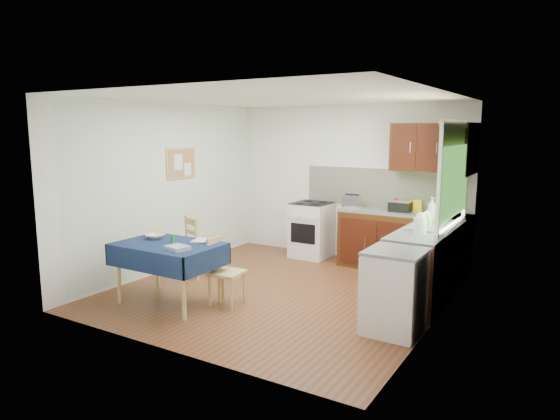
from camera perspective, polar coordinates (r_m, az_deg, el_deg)
The scene contains 33 objects.
floor at distance 6.67m, azimuth 0.19°, elevation -9.22°, with size 4.20×4.20×0.00m, color #502D15.
ceiling at distance 6.34m, azimuth 0.21°, elevation 12.74°, with size 4.00×4.20×0.02m, color white.
wall_back at distance 8.25m, azimuth 7.74°, elevation 3.15°, with size 4.00×0.02×2.50m, color white.
wall_front at distance 4.74m, azimuth -13.00°, elevation -1.49°, with size 4.00×0.02×2.50m, color white.
wall_left at distance 7.60m, azimuth -12.84°, elevation 2.49°, with size 0.02×4.20×2.50m, color silver.
wall_right at distance 5.64m, azimuth 17.91°, elevation -0.01°, with size 0.02×4.20×2.50m, color white.
base_cabinets at distance 7.15m, azimuth 14.91°, elevation -4.69°, with size 1.90×2.30×0.86m.
worktop_back at distance 7.66m, azimuth 14.00°, elevation -0.31°, with size 1.90×0.60×0.04m, color slate.
worktop_right at distance 6.39m, azimuth 16.49°, elevation -2.26°, with size 0.60×1.70×0.04m, color slate.
worktop_corner at distance 7.50m, azimuth 18.75°, elevation -0.72°, with size 0.60×0.60×0.04m, color slate.
splashback at distance 8.00m, azimuth 11.96°, elevation 2.49°, with size 2.70×0.02×0.60m, color beige.
upper_cabinets at distance 7.44m, azimuth 17.81°, elevation 6.77°, with size 1.20×0.85×0.70m.
stove at distance 8.31m, azimuth 3.63°, elevation -2.26°, with size 0.60×0.61×0.92m.
window at distance 6.28m, azimuth 19.33°, elevation 4.50°, with size 0.04×1.48×1.26m.
fridge at distance 5.39m, azimuth 12.95°, elevation -9.08°, with size 0.58×0.60×0.89m.
corkboard at distance 7.77m, azimuth -11.24°, elevation 5.27°, with size 0.04×0.62×0.47m.
dining_table at distance 6.19m, azimuth -12.64°, elevation -4.69°, with size 1.24×0.84×0.75m.
chair_far at distance 7.26m, azimuth -9.21°, elevation -3.94°, with size 0.52×0.52×0.89m.
chair_near at distance 6.10m, azimuth -6.45°, elevation -6.68°, with size 0.41×0.41×0.84m.
toaster at distance 7.90m, azimuth 8.24°, elevation 1.02°, with size 0.28×0.17×0.21m.
sandwich_press at distance 7.63m, azimuth 13.60°, elevation 0.49°, with size 0.30×0.26×0.18m.
sauce_bottle at distance 7.58m, azimuth 13.08°, elevation 0.59°, with size 0.05×0.05×0.21m, color #B50E1C.
yellow_packet at distance 7.69m, azimuth 15.48°, elevation 0.46°, with size 0.13×0.09×0.17m, color yellow.
dish_rack at distance 6.34m, azimuth 16.30°, elevation -1.93°, with size 0.46×0.35×0.22m.
kettle at distance 6.05m, azimuth 15.73°, elevation -1.58°, with size 0.15×0.15×0.26m.
cup at distance 7.43m, azimuth 18.52°, elevation -0.30°, with size 0.11×0.11×0.09m, color silver.
soap_bottle_a at distance 6.97m, azimuth 16.96°, elevation 0.12°, with size 0.12×0.12×0.31m, color silver.
soap_bottle_b at distance 7.03m, azimuth 17.70°, elevation -0.32°, with size 0.09×0.09×0.20m, color #1B48A1.
soap_bottle_c at distance 6.43m, azimuth 15.92°, elevation -1.25°, with size 0.13×0.13×0.16m, color #227D23.
plate_bowl at distance 6.46m, azimuth -14.04°, elevation -2.94°, with size 0.22×0.22×0.05m, color beige.
book at distance 6.23m, azimuth -9.80°, elevation -3.42°, with size 0.18×0.24×0.02m, color white.
spice_jar at distance 6.23m, azimuth -12.19°, elevation -3.19°, with size 0.04×0.04×0.09m, color #258836.
tea_towel at distance 5.81m, azimuth -11.63°, elevation -4.26°, with size 0.26×0.20×0.05m, color navy.
Camera 1 is at (3.26, -5.43, 2.11)m, focal length 32.00 mm.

